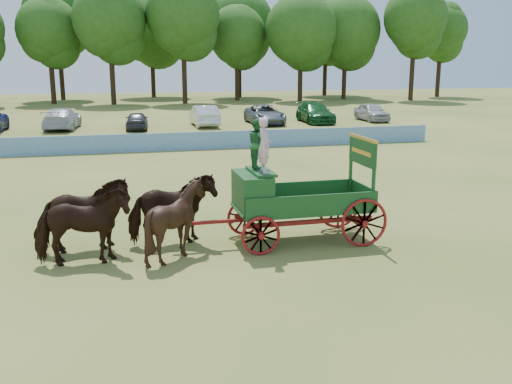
% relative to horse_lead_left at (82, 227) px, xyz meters
% --- Properties ---
extents(ground, '(160.00, 160.00, 0.00)m').
position_rel_horse_lead_left_xyz_m(ground, '(8.57, 0.53, -1.02)').
color(ground, olive).
rests_on(ground, ground).
extents(horse_lead_left, '(2.43, 1.11, 2.05)m').
position_rel_horse_lead_left_xyz_m(horse_lead_left, '(0.00, 0.00, 0.00)').
color(horse_lead_left, black).
rests_on(horse_lead_left, ground).
extents(horse_lead_right, '(2.55, 1.40, 2.05)m').
position_rel_horse_lead_left_xyz_m(horse_lead_right, '(0.00, 1.10, 0.00)').
color(horse_lead_right, black).
rests_on(horse_lead_right, ground).
extents(horse_wheel_left, '(1.89, 1.69, 2.05)m').
position_rel_horse_lead_left_xyz_m(horse_wheel_left, '(2.40, -0.00, 0.00)').
color(horse_wheel_left, black).
rests_on(horse_wheel_left, ground).
extents(horse_wheel_right, '(2.53, 1.36, 2.05)m').
position_rel_horse_lead_left_xyz_m(horse_wheel_right, '(2.40, 1.10, 0.00)').
color(horse_wheel_right, black).
rests_on(horse_wheel_right, ground).
extents(farm_dray, '(6.00, 2.00, 3.65)m').
position_rel_horse_lead_left_xyz_m(farm_dray, '(5.38, 0.57, 0.54)').
color(farm_dray, maroon).
rests_on(farm_dray, ground).
extents(sponsor_banner, '(26.00, 0.08, 1.05)m').
position_rel_horse_lead_left_xyz_m(sponsor_banner, '(7.57, 18.53, -0.50)').
color(sponsor_banner, '#1E60A4').
rests_on(sponsor_banner, ground).
extents(parked_cars, '(42.13, 6.68, 1.65)m').
position_rel_horse_lead_left_xyz_m(parked_cars, '(3.76, 30.65, -0.24)').
color(parked_cars, silver).
rests_on(parked_cars, ground).
extents(treeline, '(89.25, 23.53, 15.46)m').
position_rel_horse_lead_left_xyz_m(treeline, '(6.07, 61.18, 8.47)').
color(treeline, '#382314').
rests_on(treeline, ground).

